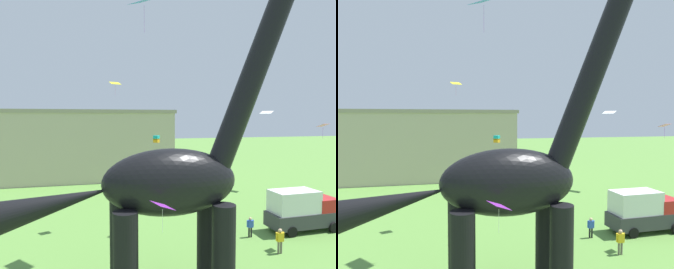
{
  "view_description": "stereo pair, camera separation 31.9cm",
  "coord_description": "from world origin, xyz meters",
  "views": [
    {
      "loc": [
        -0.72,
        -8.62,
        8.79
      ],
      "look_at": [
        2.91,
        5.87,
        8.0
      ],
      "focal_mm": 33.03,
      "sensor_mm": 36.0,
      "label": 1
    },
    {
      "loc": [
        -0.41,
        -8.7,
        8.79
      ],
      "look_at": [
        2.91,
        5.87,
        8.0
      ],
      "focal_mm": 33.03,
      "sensor_mm": 36.0,
      "label": 2
    }
  ],
  "objects": [
    {
      "name": "dinosaur_sculpture",
      "position": [
        2.88,
        5.51,
        5.74
      ],
      "size": [
        15.19,
        3.22,
        15.88
      ],
      "rotation": [
        0.0,
        0.0,
        0.17
      ],
      "color": "black",
      "rests_on": "ground_plane"
    },
    {
      "name": "parked_box_truck",
      "position": [
        15.18,
        11.93,
        1.65
      ],
      "size": [
        5.66,
        2.39,
        3.2
      ],
      "rotation": [
        0.0,
        0.0,
        0.03
      ],
      "color": "#38383D",
      "rests_on": "ground_plane"
    },
    {
      "name": "person_strolling_adult",
      "position": [
        10.61,
        11.62,
        0.91
      ],
      "size": [
        0.56,
        0.25,
        1.5
      ],
      "rotation": [
        0.0,
        0.0,
        1.28
      ],
      "color": "black",
      "rests_on": "ground_plane"
    },
    {
      "name": "person_far_spectator",
      "position": [
        11.09,
        8.65,
        0.99
      ],
      "size": [
        0.61,
        0.27,
        1.64
      ],
      "rotation": [
        0.0,
        0.0,
        0.15
      ],
      "color": "#6B6056",
      "rests_on": "ground_plane"
    },
    {
      "name": "kite_near_high",
      "position": [
        4.08,
        14.21,
        7.22
      ],
      "size": [
        0.53,
        0.53,
        0.54
      ],
      "color": "#19B2B7"
    },
    {
      "name": "kite_high_right",
      "position": [
        2.62,
        10.91,
        16.14
      ],
      "size": [
        2.03,
        2.09,
        2.21
      ],
      "color": "#287AE5"
    },
    {
      "name": "kite_far_right",
      "position": [
        1.18,
        16.18,
        11.54
      ],
      "size": [
        0.98,
        0.83,
        1.08
      ],
      "color": "yellow"
    },
    {
      "name": "kite_near_low",
      "position": [
        20.19,
        25.19,
        9.51
      ],
      "size": [
        1.7,
        1.77,
        0.35
      ],
      "color": "white"
    },
    {
      "name": "kite_trailing",
      "position": [
        1.96,
        2.97,
        5.37
      ],
      "size": [
        0.89,
        1.08,
        1.21
      ],
      "color": "purple"
    },
    {
      "name": "kite_mid_left",
      "position": [
        14.62,
        9.19,
        8.3
      ],
      "size": [
        0.93,
        0.8,
        1.02
      ],
      "color": "pink"
    },
    {
      "name": "background_building_block",
      "position": [
        -1.07,
        38.99,
        4.99
      ],
      "size": [
        24.17,
        11.6,
        9.96
      ],
      "color": "#B7A893",
      "rests_on": "ground_plane"
    }
  ]
}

